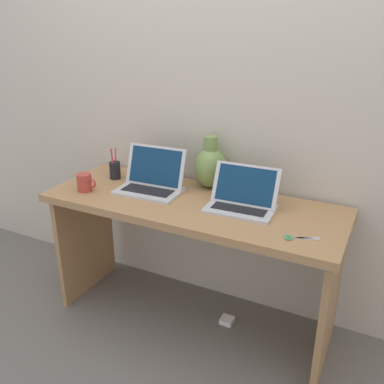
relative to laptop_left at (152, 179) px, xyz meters
name	(u,v)px	position (x,y,z in m)	size (l,w,h in m)	color
ground_plane	(192,318)	(0.26, -0.04, -0.79)	(6.00, 6.00, 0.00)	slate
back_wall	(219,98)	(0.26, 0.28, 0.41)	(4.40, 0.04, 2.40)	beige
desk	(192,228)	(0.26, -0.04, -0.21)	(1.53, 0.57, 0.73)	#AD7F51
laptop_left	(152,179)	(0.00, 0.00, 0.00)	(0.35, 0.25, 0.23)	silver
laptop_right	(243,198)	(0.52, -0.01, -0.01)	(0.33, 0.23, 0.20)	silver
green_vase	(211,166)	(0.26, 0.18, 0.06)	(0.18, 0.18, 0.28)	#75934C
coffee_mug	(85,182)	(-0.31, -0.17, -0.01)	(0.12, 0.08, 0.09)	#B23D33
pen_cup	(115,170)	(-0.28, 0.06, -0.01)	(0.06, 0.06, 0.18)	black
scissors	(295,238)	(0.82, -0.20, -0.06)	(0.14, 0.09, 0.01)	#B7B7BC
power_brick	(227,320)	(0.45, 0.02, -0.78)	(0.07, 0.07, 0.03)	white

